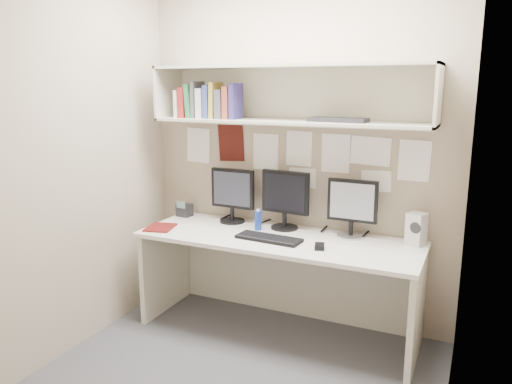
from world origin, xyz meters
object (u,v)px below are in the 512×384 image
at_px(keyboard, 269,238).
at_px(speaker, 416,229).
at_px(desk, 278,285).
at_px(monitor_center, 285,197).
at_px(monitor_right, 352,205).
at_px(maroon_notebook, 160,227).
at_px(monitor_left, 233,193).
at_px(desk_phone, 184,210).

distance_m(keyboard, speaker, 1.00).
relative_size(desk, keyboard, 4.36).
xyz_separation_m(monitor_center, monitor_right, (0.50, 0.00, -0.01)).
relative_size(desk, maroon_notebook, 8.55).
bearing_deg(speaker, maroon_notebook, -147.40).
bearing_deg(keyboard, monitor_left, 148.59).
bearing_deg(maroon_notebook, monitor_left, 30.16).
xyz_separation_m(monitor_right, keyboard, (-0.50, -0.32, -0.22)).
distance_m(monitor_left, keyboard, 0.59).
relative_size(monitor_left, monitor_center, 0.96).
distance_m(desk, monitor_right, 0.78).
bearing_deg(monitor_left, monitor_center, 1.31).
distance_m(monitor_right, desk_phone, 1.39).
distance_m(desk, desk_phone, 1.03).
bearing_deg(speaker, desk_phone, -159.29).
bearing_deg(keyboard, desk_phone, 165.25).
bearing_deg(monitor_right, keyboard, -147.06).
distance_m(desk, keyboard, 0.39).
bearing_deg(keyboard, maroon_notebook, -170.81).
bearing_deg(maroon_notebook, desk_phone, 80.61).
bearing_deg(monitor_right, desk_phone, -179.15).
bearing_deg(maroon_notebook, speaker, -1.22).
relative_size(speaker, maroon_notebook, 0.94).
height_order(monitor_right, speaker, monitor_right).
bearing_deg(monitor_left, keyboard, -34.38).
height_order(keyboard, maroon_notebook, keyboard).
distance_m(monitor_left, speaker, 1.39).
xyz_separation_m(speaker, desk_phone, (-1.82, -0.02, -0.06)).
bearing_deg(keyboard, speaker, 23.18).
bearing_deg(desk_phone, monitor_center, 8.75).
xyz_separation_m(desk, monitor_left, (-0.48, 0.22, 0.60)).
relative_size(monitor_right, speaker, 1.87).
relative_size(monitor_left, maroon_notebook, 1.79).
relative_size(monitor_center, desk_phone, 3.21).
relative_size(monitor_left, speaker, 1.91).
height_order(monitor_left, monitor_center, monitor_center).
bearing_deg(maroon_notebook, monitor_right, 2.58).
relative_size(speaker, desk_phone, 1.62).
relative_size(monitor_center, maroon_notebook, 1.86).
height_order(keyboard, speaker, speaker).
bearing_deg(keyboard, desk, 76.96).
bearing_deg(keyboard, monitor_center, 95.36).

